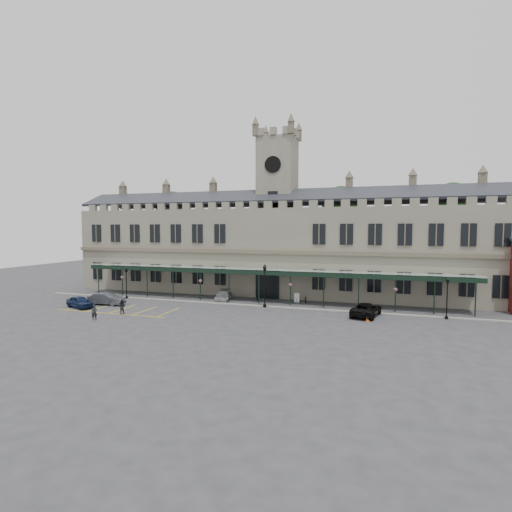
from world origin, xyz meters
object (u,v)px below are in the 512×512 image
(station_building, at_px, (277,248))
(lamp_post_left, at_px, (126,280))
(sign_board, at_px, (297,298))
(traffic_cone, at_px, (368,318))
(person_a, at_px, (94,313))
(lamp_post_mid, at_px, (265,282))
(car_left_a, at_px, (80,302))
(person_b, at_px, (122,307))
(car_left_b, at_px, (106,299))
(car_van, at_px, (366,309))
(clock_tower, at_px, (277,202))
(car_taxi, at_px, (223,296))
(lamp_post_right, at_px, (447,294))

(station_building, xyz_separation_m, lamp_post_left, (-17.86, -10.73, -4.00))
(lamp_post_left, bearing_deg, sign_board, 11.00)
(traffic_cone, bearing_deg, sign_board, 138.14)
(station_building, height_order, person_a, station_building)
(lamp_post_mid, distance_m, car_left_a, 21.87)
(sign_board, height_order, person_b, person_b)
(car_left_b, relative_size, car_van, 0.86)
(lamp_post_mid, xyz_separation_m, person_a, (-14.55, -11.74, -2.26))
(lamp_post_left, relative_size, person_b, 2.60)
(car_left_a, bearing_deg, lamp_post_left, 10.17)
(lamp_post_mid, relative_size, sign_board, 4.46)
(clock_tower, height_order, car_left_a, clock_tower)
(clock_tower, height_order, person_a, clock_tower)
(sign_board, relative_size, car_left_a, 0.28)
(lamp_post_mid, relative_size, car_taxi, 1.16)
(clock_tower, height_order, car_left_b, clock_tower)
(person_a, xyz_separation_m, person_b, (0.86, 3.28, 0.02))
(car_left_a, distance_m, person_b, 7.03)
(station_building, bearing_deg, person_a, -120.41)
(clock_tower, xyz_separation_m, lamp_post_right, (20.95, -10.97, -10.51))
(person_a, bearing_deg, car_left_a, 104.81)
(clock_tower, bearing_deg, car_taxi, -120.87)
(traffic_cone, bearing_deg, lamp_post_mid, 162.69)
(station_building, distance_m, car_left_b, 23.89)
(lamp_post_left, xyz_separation_m, car_van, (30.86, -1.35, -1.74))
(car_taxi, bearing_deg, clock_tower, 44.99)
(sign_board, relative_size, car_van, 0.22)
(car_left_a, bearing_deg, station_building, -26.17)
(sign_board, distance_m, person_a, 23.75)
(person_a, bearing_deg, traffic_cone, -20.27)
(clock_tower, height_order, lamp_post_right, clock_tower)
(station_building, distance_m, sign_board, 9.73)
(lamp_post_left, distance_m, car_left_a, 7.39)
(sign_board, xyz_separation_m, person_a, (-17.50, -16.07, 0.22))
(car_left_a, height_order, person_a, person_a)
(car_left_a, xyz_separation_m, car_van, (32.22, 5.70, 0.03))
(clock_tower, distance_m, car_taxi, 15.83)
(car_left_b, bearing_deg, car_van, -88.23)
(clock_tower, bearing_deg, person_b, -122.60)
(person_a, bearing_deg, car_left_b, 83.48)
(lamp_post_mid, bearing_deg, sign_board, 55.76)
(lamp_post_right, xyz_separation_m, car_taxi, (-25.95, 2.61, -1.96))
(person_b, bearing_deg, lamp_post_right, 177.32)
(car_left_b, distance_m, car_van, 30.66)
(station_building, bearing_deg, clock_tower, 90.00)
(lamp_post_left, height_order, car_left_b, lamp_post_left)
(car_left_b, distance_m, car_taxi, 14.30)
(traffic_cone, relative_size, car_van, 0.12)
(car_left_a, relative_size, car_taxi, 0.92)
(lamp_post_right, height_order, person_b, lamp_post_right)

